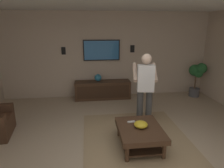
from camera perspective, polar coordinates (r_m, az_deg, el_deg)
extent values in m
plane|color=tan|center=(3.74, 4.46, -20.41)|extent=(8.15, 8.15, 0.00)
cube|color=#BCA893|center=(6.48, -1.38, 8.06)|extent=(0.10, 6.61, 2.62)
cube|color=#9E8460|center=(4.27, 6.87, -15.31)|extent=(2.57, 2.10, 0.01)
cube|color=#422B1C|center=(3.93, 7.75, -12.53)|extent=(1.00, 0.80, 0.10)
cylinder|color=#422B1C|center=(4.46, 10.33, -11.85)|extent=(0.07, 0.07, 0.30)
cylinder|color=#422B1C|center=(4.32, 2.00, -12.54)|extent=(0.07, 0.07, 0.30)
cylinder|color=#422B1C|center=(3.78, 14.25, -17.69)|extent=(0.07, 0.07, 0.30)
cylinder|color=#422B1C|center=(3.62, 4.21, -18.88)|extent=(0.07, 0.07, 0.30)
cube|color=#382417|center=(4.05, 7.61, -15.63)|extent=(0.88, 0.68, 0.03)
cube|color=#422B1C|center=(6.37, -2.61, -1.63)|extent=(0.44, 1.70, 0.55)
cube|color=#352216|center=(6.16, -2.44, -2.27)|extent=(0.01, 1.56, 0.39)
cube|color=black|center=(6.35, -2.92, 9.36)|extent=(0.05, 1.11, 0.63)
cube|color=#2E6AA9|center=(6.32, -2.91, 9.34)|extent=(0.01, 1.05, 0.57)
cylinder|color=#3F3F3F|center=(4.74, 10.16, -6.61)|extent=(0.14, 0.14, 0.82)
cylinder|color=#3F3F3F|center=(4.71, 7.74, -6.63)|extent=(0.14, 0.14, 0.82)
cube|color=white|center=(4.50, 9.34, 1.62)|extent=(0.27, 0.39, 0.58)
sphere|color=beige|center=(4.42, 9.59, 6.90)|extent=(0.22, 0.22, 0.22)
cylinder|color=beige|center=(4.69, 11.77, 3.21)|extent=(0.49, 0.16, 0.37)
cylinder|color=beige|center=(4.63, 6.40, 3.29)|extent=(0.49, 0.16, 0.37)
cube|color=white|center=(4.87, 8.75, 2.64)|extent=(0.05, 0.06, 0.16)
cylinder|color=#4C4C51|center=(7.11, 21.85, -2.12)|extent=(0.32, 0.32, 0.27)
cylinder|color=brown|center=(7.01, 22.15, 0.62)|extent=(0.04, 0.04, 0.44)
sphere|color=#235B2D|center=(6.89, 23.62, 3.99)|extent=(0.33, 0.33, 0.33)
sphere|color=#235B2D|center=(6.96, 22.06, 3.57)|extent=(0.36, 0.36, 0.36)
sphere|color=#235B2D|center=(6.93, 22.99, 2.63)|extent=(0.24, 0.24, 0.24)
ellipsoid|color=gold|center=(3.88, 8.02, -11.09)|extent=(0.25, 0.25, 0.11)
cube|color=white|center=(4.06, 5.37, -10.42)|extent=(0.06, 0.15, 0.02)
sphere|color=teal|center=(6.29, -3.91, 1.77)|extent=(0.22, 0.22, 0.22)
cube|color=black|center=(6.50, 5.69, 9.73)|extent=(0.06, 0.12, 0.22)
cube|color=black|center=(6.38, -13.33, 8.99)|extent=(0.06, 0.12, 0.22)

